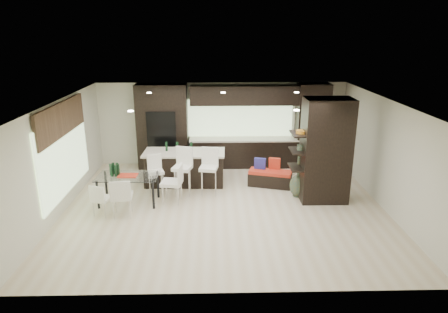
{
  "coord_description": "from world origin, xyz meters",
  "views": [
    {
      "loc": [
        -0.24,
        -9.3,
        4.32
      ],
      "look_at": [
        0.0,
        0.6,
        1.15
      ],
      "focal_mm": 32.0,
      "sensor_mm": 36.0,
      "label": 1
    }
  ],
  "objects_px": {
    "kitchen_island": "(185,168)",
    "stool_left": "(156,179)",
    "stool_mid": "(182,176)",
    "bench": "(270,178)",
    "stool_right": "(209,176)",
    "chair_end": "(172,185)",
    "floor_vase": "(298,175)",
    "dining_table": "(129,189)",
    "chair_far": "(103,201)",
    "chair_near": "(122,199)"
  },
  "relations": [
    {
      "from": "stool_right",
      "to": "floor_vase",
      "type": "relative_size",
      "value": 0.85
    },
    {
      "from": "kitchen_island",
      "to": "chair_end",
      "type": "distance_m",
      "value": 1.37
    },
    {
      "from": "kitchen_island",
      "to": "floor_vase",
      "type": "height_order",
      "value": "floor_vase"
    },
    {
      "from": "chair_end",
      "to": "stool_left",
      "type": "bearing_deg",
      "value": 47.33
    },
    {
      "from": "stool_mid",
      "to": "bench",
      "type": "xyz_separation_m",
      "value": [
        2.46,
        0.55,
        -0.29
      ]
    },
    {
      "from": "stool_right",
      "to": "chair_end",
      "type": "height_order",
      "value": "stool_right"
    },
    {
      "from": "chair_near",
      "to": "stool_mid",
      "type": "bearing_deg",
      "value": 37.76
    },
    {
      "from": "stool_mid",
      "to": "chair_near",
      "type": "bearing_deg",
      "value": -120.96
    },
    {
      "from": "stool_right",
      "to": "bench",
      "type": "relative_size",
      "value": 0.85
    },
    {
      "from": "dining_table",
      "to": "chair_far",
      "type": "xyz_separation_m",
      "value": [
        -0.48,
        -0.72,
        0.0
      ]
    },
    {
      "from": "floor_vase",
      "to": "kitchen_island",
      "type": "bearing_deg",
      "value": 161.62
    },
    {
      "from": "stool_right",
      "to": "dining_table",
      "type": "height_order",
      "value": "stool_right"
    },
    {
      "from": "floor_vase",
      "to": "chair_end",
      "type": "distance_m",
      "value": 3.36
    },
    {
      "from": "stool_mid",
      "to": "floor_vase",
      "type": "bearing_deg",
      "value": 11.87
    },
    {
      "from": "stool_left",
      "to": "stool_right",
      "type": "relative_size",
      "value": 0.85
    },
    {
      "from": "stool_mid",
      "to": "dining_table",
      "type": "bearing_deg",
      "value": -143.31
    },
    {
      "from": "kitchen_island",
      "to": "bench",
      "type": "xyz_separation_m",
      "value": [
        2.46,
        -0.28,
        -0.25
      ]
    },
    {
      "from": "stool_mid",
      "to": "bench",
      "type": "height_order",
      "value": "stool_mid"
    },
    {
      "from": "chair_near",
      "to": "chair_end",
      "type": "relative_size",
      "value": 0.94
    },
    {
      "from": "stool_left",
      "to": "chair_near",
      "type": "height_order",
      "value": "chair_near"
    },
    {
      "from": "bench",
      "to": "stool_left",
      "type": "bearing_deg",
      "value": -154.02
    },
    {
      "from": "stool_right",
      "to": "kitchen_island",
      "type": "bearing_deg",
      "value": 141.09
    },
    {
      "from": "kitchen_island",
      "to": "stool_mid",
      "type": "xyz_separation_m",
      "value": [
        0.0,
        -0.83,
        0.04
      ]
    },
    {
      "from": "floor_vase",
      "to": "chair_far",
      "type": "xyz_separation_m",
      "value": [
        -4.94,
        -1.04,
        -0.23
      ]
    },
    {
      "from": "chair_far",
      "to": "bench",
      "type": "bearing_deg",
      "value": 42.49
    },
    {
      "from": "stool_right",
      "to": "floor_vase",
      "type": "bearing_deg",
      "value": 5.47
    },
    {
      "from": "stool_left",
      "to": "chair_far",
      "type": "bearing_deg",
      "value": -149.55
    },
    {
      "from": "dining_table",
      "to": "chair_near",
      "type": "height_order",
      "value": "chair_near"
    },
    {
      "from": "stool_right",
      "to": "bench",
      "type": "bearing_deg",
      "value": 27.66
    },
    {
      "from": "stool_right",
      "to": "chair_end",
      "type": "xyz_separation_m",
      "value": [
        -0.95,
        -0.52,
        -0.04
      ]
    },
    {
      "from": "dining_table",
      "to": "chair_near",
      "type": "bearing_deg",
      "value": -88.06
    },
    {
      "from": "stool_left",
      "to": "bench",
      "type": "height_order",
      "value": "stool_left"
    },
    {
      "from": "kitchen_island",
      "to": "dining_table",
      "type": "height_order",
      "value": "kitchen_island"
    },
    {
      "from": "kitchen_island",
      "to": "stool_left",
      "type": "height_order",
      "value": "kitchen_island"
    },
    {
      "from": "stool_left",
      "to": "chair_near",
      "type": "xyz_separation_m",
      "value": [
        -0.64,
        -1.32,
        0.0
      ]
    },
    {
      "from": "kitchen_island",
      "to": "bench",
      "type": "height_order",
      "value": "kitchen_island"
    },
    {
      "from": "stool_mid",
      "to": "dining_table",
      "type": "xyz_separation_m",
      "value": [
        -1.35,
        -0.52,
        -0.15
      ]
    },
    {
      "from": "bench",
      "to": "stool_right",
      "type": "bearing_deg",
      "value": -145.89
    },
    {
      "from": "stool_left",
      "to": "chair_far",
      "type": "relative_size",
      "value": 1.17
    },
    {
      "from": "kitchen_island",
      "to": "bench",
      "type": "bearing_deg",
      "value": -4.81
    },
    {
      "from": "stool_left",
      "to": "dining_table",
      "type": "relative_size",
      "value": 0.57
    },
    {
      "from": "stool_mid",
      "to": "stool_left",
      "type": "bearing_deg",
      "value": -167.38
    },
    {
      "from": "stool_left",
      "to": "dining_table",
      "type": "bearing_deg",
      "value": -157.1
    },
    {
      "from": "kitchen_island",
      "to": "stool_right",
      "type": "xyz_separation_m",
      "value": [
        0.71,
        -0.83,
        0.03
      ]
    },
    {
      "from": "stool_left",
      "to": "floor_vase",
      "type": "xyz_separation_m",
      "value": [
        3.82,
        -0.24,
        0.16
      ]
    },
    {
      "from": "stool_right",
      "to": "bench",
      "type": "height_order",
      "value": "stool_right"
    },
    {
      "from": "kitchen_island",
      "to": "stool_left",
      "type": "distance_m",
      "value": 1.07
    },
    {
      "from": "stool_right",
      "to": "chair_near",
      "type": "xyz_separation_m",
      "value": [
        -2.06,
        -1.28,
        -0.07
      ]
    },
    {
      "from": "stool_mid",
      "to": "floor_vase",
      "type": "relative_size",
      "value": 0.87
    },
    {
      "from": "bench",
      "to": "floor_vase",
      "type": "relative_size",
      "value": 1.0
    }
  ]
}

